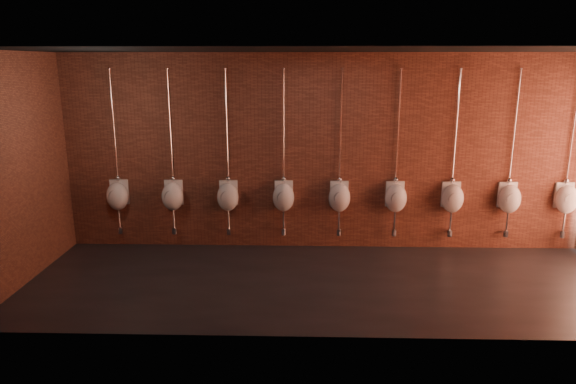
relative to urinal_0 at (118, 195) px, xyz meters
The scene contains 11 objects.
ground 3.79m from the urinal_0, 21.96° to the right, with size 8.50×8.50×0.00m, color black.
room_shell 3.84m from the urinal_0, 21.96° to the right, with size 8.54×3.04×3.22m.
urinal_0 is the anchor object (origin of this frame).
urinal_1 0.92m from the urinal_0, ahead, with size 0.38×0.34×2.71m.
urinal_2 1.84m from the urinal_0, ahead, with size 0.38×0.34×2.71m.
urinal_3 2.76m from the urinal_0, ahead, with size 0.38×0.34×2.71m.
urinal_4 3.68m from the urinal_0, ahead, with size 0.38×0.34×2.71m.
urinal_5 4.60m from the urinal_0, ahead, with size 0.38×0.34×2.71m.
urinal_6 5.52m from the urinal_0, ahead, with size 0.38×0.34×2.71m.
urinal_7 6.44m from the urinal_0, ahead, with size 0.38×0.34×2.71m.
urinal_8 7.36m from the urinal_0, ahead, with size 0.38×0.34×2.71m.
Camera 1 is at (-0.35, -6.78, 3.04)m, focal length 32.00 mm.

